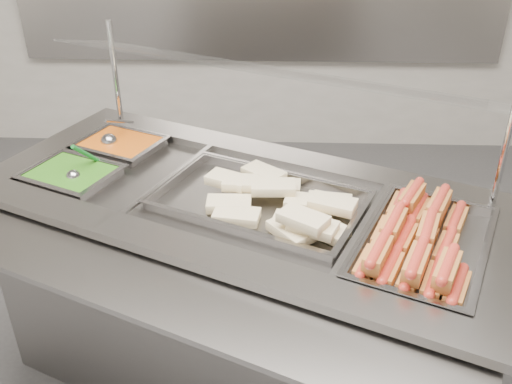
{
  "coord_description": "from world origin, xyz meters",
  "views": [
    {
      "loc": [
        0.11,
        -1.13,
        1.71
      ],
      "look_at": [
        0.05,
        0.38,
        0.83
      ],
      "focal_mm": 40.0,
      "sensor_mm": 36.0,
      "label": 1
    }
  ],
  "objects_px": {
    "pan_hotdogs": "(423,252)",
    "pan_wraps": "(259,205)",
    "ladle": "(110,140)",
    "steam_counter": "(244,295)",
    "serving_spoon": "(76,173)",
    "sneeze_guard": "(271,74)"
  },
  "relations": [
    {
      "from": "sneeze_guard",
      "to": "serving_spoon",
      "type": "relative_size",
      "value": 10.0
    },
    {
      "from": "pan_wraps",
      "to": "ladle",
      "type": "relative_size",
      "value": 4.17
    },
    {
      "from": "sneeze_guard",
      "to": "pan_wraps",
      "type": "xyz_separation_m",
      "value": [
        -0.03,
        -0.2,
        -0.35
      ]
    },
    {
      "from": "ladle",
      "to": "steam_counter",
      "type": "bearing_deg",
      "value": -35.11
    },
    {
      "from": "steam_counter",
      "to": "ladle",
      "type": "distance_m",
      "value": 0.75
    },
    {
      "from": "pan_hotdogs",
      "to": "serving_spoon",
      "type": "height_order",
      "value": "serving_spoon"
    },
    {
      "from": "pan_hotdogs",
      "to": "ladle",
      "type": "distance_m",
      "value": 1.19
    },
    {
      "from": "sneeze_guard",
      "to": "serving_spoon",
      "type": "xyz_separation_m",
      "value": [
        -0.64,
        -0.07,
        -0.32
      ]
    },
    {
      "from": "steam_counter",
      "to": "ladle",
      "type": "relative_size",
      "value": 10.94
    },
    {
      "from": "pan_hotdogs",
      "to": "steam_counter",
      "type": "bearing_deg",
      "value": 155.69
    },
    {
      "from": "sneeze_guard",
      "to": "pan_hotdogs",
      "type": "relative_size",
      "value": 2.53
    },
    {
      "from": "pan_hotdogs",
      "to": "pan_wraps",
      "type": "relative_size",
      "value": 0.82
    },
    {
      "from": "pan_wraps",
      "to": "serving_spoon",
      "type": "distance_m",
      "value": 0.62
    },
    {
      "from": "serving_spoon",
      "to": "ladle",
      "type": "bearing_deg",
      "value": 79.7
    },
    {
      "from": "pan_wraps",
      "to": "serving_spoon",
      "type": "xyz_separation_m",
      "value": [
        -0.61,
        0.13,
        0.03
      ]
    },
    {
      "from": "steam_counter",
      "to": "serving_spoon",
      "type": "xyz_separation_m",
      "value": [
        -0.56,
        0.1,
        0.41
      ]
    },
    {
      "from": "sneeze_guard",
      "to": "pan_hotdogs",
      "type": "bearing_deg",
      "value": -43.59
    },
    {
      "from": "sneeze_guard",
      "to": "ladle",
      "type": "height_order",
      "value": "sneeze_guard"
    },
    {
      "from": "pan_hotdogs",
      "to": "pan_wraps",
      "type": "distance_m",
      "value": 0.51
    },
    {
      "from": "sneeze_guard",
      "to": "pan_hotdogs",
      "type": "height_order",
      "value": "sneeze_guard"
    },
    {
      "from": "steam_counter",
      "to": "pan_hotdogs",
      "type": "relative_size",
      "value": 3.2
    },
    {
      "from": "pan_wraps",
      "to": "serving_spoon",
      "type": "relative_size",
      "value": 4.83
    }
  ]
}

